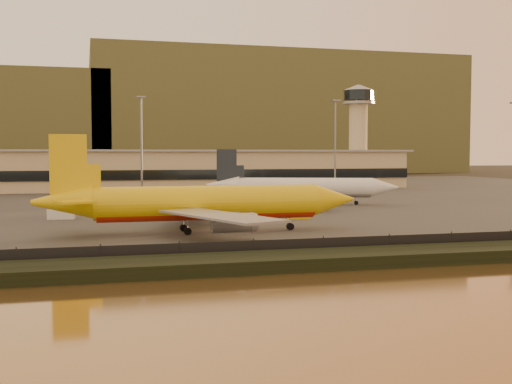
{
  "coord_description": "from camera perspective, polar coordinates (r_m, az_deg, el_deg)",
  "views": [
    {
      "loc": [
        -23.33,
        -79.14,
        11.79
      ],
      "look_at": [
        0.94,
        12.0,
        6.03
      ],
      "focal_mm": 45.0,
      "sensor_mm": 36.0,
      "label": 1
    }
  ],
  "objects": [
    {
      "name": "ground",
      "position": [
        83.35,
        1.5,
        -4.64
      ],
      "size": [
        900.0,
        900.0,
        0.0
      ],
      "primitive_type": "plane",
      "color": "black",
      "rests_on": "ground"
    },
    {
      "name": "embankment",
      "position": [
        67.3,
        5.62,
        -6.01
      ],
      "size": [
        320.0,
        7.0,
        1.4
      ],
      "primitive_type": "cube",
      "color": "black",
      "rests_on": "ground"
    },
    {
      "name": "tarmac",
      "position": [
        176.09,
        -7.27,
        -0.34
      ],
      "size": [
        320.0,
        220.0,
        0.2
      ],
      "primitive_type": "cube",
      "color": "#2D2D2D",
      "rests_on": "ground"
    },
    {
      "name": "perimeter_fence",
      "position": [
        70.92,
        4.48,
        -5.02
      ],
      "size": [
        300.0,
        0.05,
        2.2
      ],
      "primitive_type": "cube",
      "color": "black",
      "rests_on": "tarmac"
    },
    {
      "name": "terminal_building",
      "position": [
        204.96,
        -12.45,
        1.86
      ],
      "size": [
        202.0,
        25.0,
        12.6
      ],
      "color": "#C6B089",
      "rests_on": "tarmac"
    },
    {
      "name": "control_tower",
      "position": [
        230.15,
        9.08,
        5.91
      ],
      "size": [
        11.2,
        11.2,
        35.5
      ],
      "color": "#C6B089",
      "rests_on": "tarmac"
    },
    {
      "name": "apron_light_masts",
      "position": [
        158.89,
        -0.95,
        4.91
      ],
      "size": [
        152.2,
        12.2,
        25.4
      ],
      "color": "slate",
      "rests_on": "tarmac"
    },
    {
      "name": "distant_hills",
      "position": [
        419.61,
        -14.63,
        6.06
      ],
      "size": [
        470.0,
        160.0,
        70.0
      ],
      "color": "brown",
      "rests_on": "ground"
    },
    {
      "name": "dhl_cargo_jet",
      "position": [
        93.34,
        -4.76,
        -1.04
      ],
      "size": [
        47.22,
        46.45,
        14.16
      ],
      "rotation": [
        0.0,
        0.0,
        -0.01
      ],
      "color": "#DFBC0B",
      "rests_on": "tarmac"
    },
    {
      "name": "white_narrowbody_jet",
      "position": [
        144.55,
        4.1,
        0.36
      ],
      "size": [
        42.11,
        39.98,
        12.42
      ],
      "rotation": [
        0.0,
        0.0,
        -0.33
      ],
      "color": "white",
      "rests_on": "tarmac"
    },
    {
      "name": "gse_vehicle_yellow",
      "position": [
        112.84,
        3.77,
        -1.95
      ],
      "size": [
        4.28,
        2.54,
        1.81
      ],
      "primitive_type": "cube",
      "rotation": [
        0.0,
        0.0,
        -0.19
      ],
      "color": "#DFBC0B",
      "rests_on": "tarmac"
    },
    {
      "name": "gse_vehicle_white",
      "position": [
        117.39,
        -16.91,
        -1.82
      ],
      "size": [
        4.81,
        2.68,
        2.06
      ],
      "primitive_type": "cube",
      "rotation": [
        0.0,
        0.0,
        -0.14
      ],
      "color": "white",
      "rests_on": "tarmac"
    }
  ]
}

